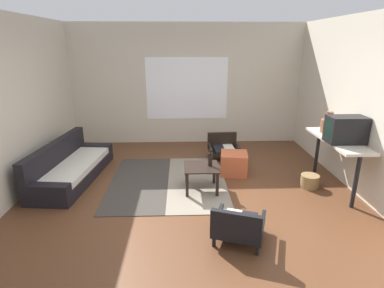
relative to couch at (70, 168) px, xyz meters
name	(u,v)px	position (x,y,z in m)	size (l,w,h in m)	color
ground_plane	(191,203)	(2.07, -0.93, -0.21)	(7.80, 7.80, 0.00)	#56331E
far_wall_with_window	(187,85)	(2.07, 2.13, 1.14)	(5.60, 0.13, 2.70)	beige
side_wall_right	(371,108)	(4.73, -0.63, 1.14)	(0.12, 6.60, 2.70)	beige
side_wall_left	(2,111)	(-0.59, -0.63, 1.14)	(0.12, 6.60, 2.70)	beige
area_rug	(168,182)	(1.70, -0.19, -0.20)	(1.95, 2.19, 0.01)	#38332D
couch	(70,168)	(0.00, 0.00, 0.00)	(0.93, 2.11, 0.67)	black
coffee_table	(201,171)	(2.24, -0.50, 0.12)	(0.54, 0.54, 0.41)	black
armchair_by_window	(223,147)	(2.79, 0.97, 0.02)	(0.63, 0.60, 0.48)	black
armchair_striped_foreground	(238,226)	(2.59, -1.88, 0.01)	(0.74, 0.73, 0.49)	black
ottoman_orange	(234,163)	(2.87, 0.14, -0.01)	(0.47, 0.47, 0.39)	#BC5633
console_shelf	(337,145)	(4.38, -0.49, 0.54)	(0.47, 1.41, 0.84)	beige
crt_television	(346,130)	(4.38, -0.67, 0.83)	(0.54, 0.32, 0.40)	black
clay_vase	(328,125)	(4.38, -0.12, 0.76)	(0.25, 0.25, 0.35)	brown
glass_bottle	(210,159)	(2.38, -0.48, 0.32)	(0.07, 0.07, 0.27)	black
wicker_basket	(310,181)	(4.03, -0.46, -0.10)	(0.29, 0.29, 0.21)	olive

